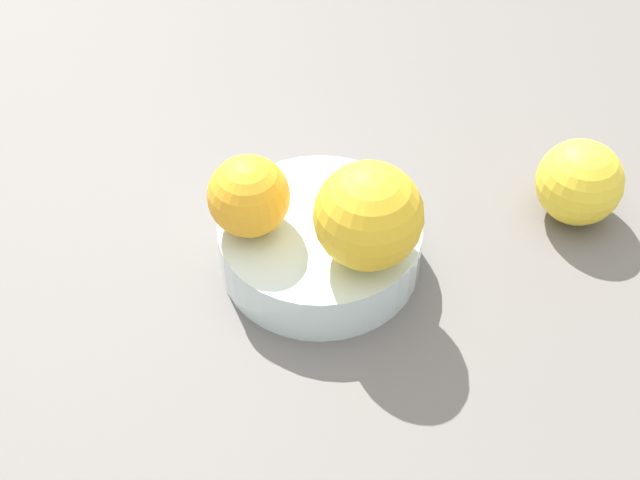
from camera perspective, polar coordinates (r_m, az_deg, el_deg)
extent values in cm
cube|color=#66605B|center=(71.71, 0.00, -1.91)|extent=(110.00, 110.00, 2.00)
cylinder|color=silver|center=(70.66, 0.00, -1.18)|extent=(9.63, 9.63, 0.76)
cylinder|color=silver|center=(69.37, 0.00, -0.24)|extent=(15.54, 15.54, 4.24)
sphere|color=yellow|center=(63.08, 3.09, 1.53)|extent=(7.87, 7.87, 7.87)
sphere|color=#F9A823|center=(65.81, -4.54, 2.78)|extent=(6.12, 6.12, 6.12)
sphere|color=yellow|center=(75.08, 16.10, 3.53)|extent=(6.99, 6.99, 6.99)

